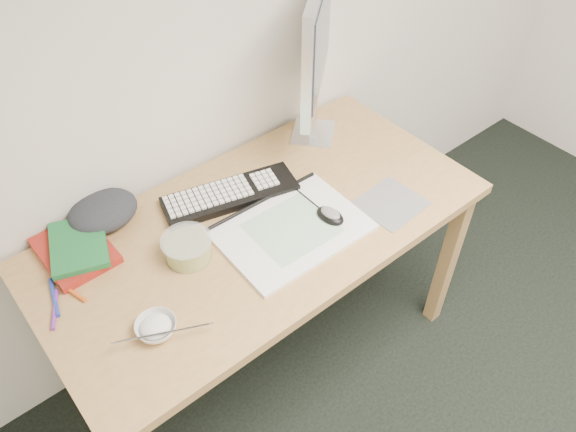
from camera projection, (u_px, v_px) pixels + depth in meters
name	position (u px, v px, depth m)	size (l,w,h in m)	color
desk	(262.00, 240.00, 1.79)	(1.40, 0.70, 0.75)	tan
mousepad	(391.00, 203.00, 1.79)	(0.20, 0.18, 0.00)	slate
sketchpad	(292.00, 229.00, 1.71)	(0.44, 0.31, 0.01)	white
keyboard	(230.00, 195.00, 1.81)	(0.43, 0.14, 0.03)	black
monitor	(317.00, 46.00, 1.81)	(0.38, 0.34, 0.56)	silver
mouse	(330.00, 213.00, 1.72)	(0.06, 0.10, 0.03)	black
rice_bowl	(156.00, 328.00, 1.44)	(0.11, 0.11, 0.03)	silver
chopsticks	(163.00, 333.00, 1.41)	(0.02, 0.02, 0.24)	#B5B5B8
fruit_tub	(188.00, 248.00, 1.61)	(0.15, 0.15, 0.07)	gold
book_red	(75.00, 250.00, 1.64)	(0.18, 0.24, 0.02)	maroon
book_green	(79.00, 245.00, 1.62)	(0.16, 0.22, 0.02)	#1A6831
cloth_lump	(103.00, 211.00, 1.72)	(0.18, 0.15, 0.07)	#27282F
pencil_pink	(255.00, 209.00, 1.77)	(0.01, 0.01, 0.18)	pink
pencil_tan	(250.00, 221.00, 1.73)	(0.01, 0.01, 0.19)	tan
pencil_black	(291.00, 199.00, 1.80)	(0.01, 0.01, 0.16)	black
marker_blue	(54.00, 297.00, 1.52)	(0.01, 0.01, 0.14)	#1E34A4
marker_orange	(70.00, 290.00, 1.54)	(0.01, 0.01, 0.12)	#DC5B19
marker_purple	(55.00, 310.00, 1.50)	(0.01, 0.01, 0.13)	#772999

